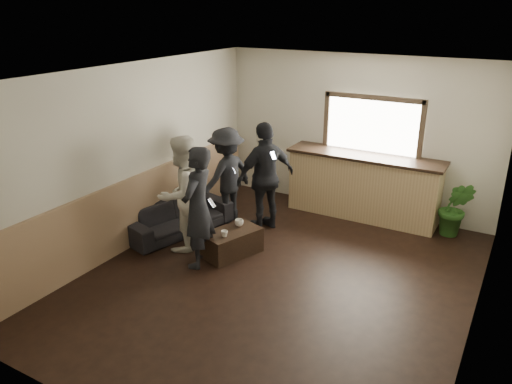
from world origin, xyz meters
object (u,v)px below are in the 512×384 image
Objects in this scene: cup_a at (239,223)px; coffee_table at (232,242)px; person_b at (182,194)px; person_d at (266,177)px; bar_counter at (363,182)px; cup_b at (224,234)px; person_a at (198,208)px; potted_plant at (455,209)px; person_c at (227,175)px; sofa at (178,216)px.

coffee_table is at bearing -90.09° from cup_a.
person_b is 1.47m from person_d.
bar_counter is 2.89m from cup_b.
person_a is at bearing -117.25° from bar_counter.
person_c reaches higher than potted_plant.
cup_b is (1.22, -0.46, 0.16)m from sofa.
cup_a is at bearing 91.39° from cup_b.
cup_a is 0.08× the size of person_c.
sofa is 1.11× the size of person_c.
person_d is at bearing 91.12° from cup_b.
sofa is at bearing -123.52° from person_b.
cup_a is 1.32× the size of cup_b.
person_b is at bearing 13.08° from person_c.
person_d is (1.20, 0.84, 0.65)m from sofa.
person_b is (-0.76, -0.39, 0.46)m from cup_a.
person_b is at bearing -166.82° from coffee_table.
person_d reaches higher than person_c.
person_d is (-0.01, 1.09, 0.72)m from coffee_table.
bar_counter is 20.34× the size of cup_a.
bar_counter reaches higher than person_b.
person_a is (-0.25, -0.49, 0.70)m from coffee_table.
person_a is (-0.26, -0.27, 0.46)m from cup_b.
person_d is (0.75, 1.26, 0.02)m from person_b.
person_d is at bearing 90.99° from cup_a.
coffee_table is at bearing -117.36° from bar_counter.
person_d is at bearing 90.78° from coffee_table.
coffee_table is 1.44m from person_c.
person_a is at bearing -133.18° from cup_b.
bar_counter is at bearing -33.18° from sofa.
potted_plant reaches higher than cup_a.
person_d reaches higher than person_a.
sofa is 1.22m from cup_a.
bar_counter is 1.62× the size of person_c.
person_a reaches higher than cup_a.
bar_counter reaches higher than cup_b.
sofa is 1.24m from coffee_table.
bar_counter reaches higher than cup_a.
potted_plant is (1.57, -0.05, -0.16)m from bar_counter.
bar_counter reaches higher than person_c.
person_a is (-1.48, -2.88, 0.25)m from bar_counter.
bar_counter is at bearing 64.79° from cup_b.
coffee_table is 0.89m from person_a.
potted_plant is 0.53× the size of person_a.
person_b is (-0.76, -0.18, 0.71)m from coffee_table.
person_d is (0.74, 0.04, 0.09)m from person_c.
cup_a is at bearing 126.69° from person_b.
cup_b is 0.06× the size of person_b.
person_c reaches higher than cup_b.
person_c is at bearing 132.21° from cup_a.
cup_b is 1.53m from person_c.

